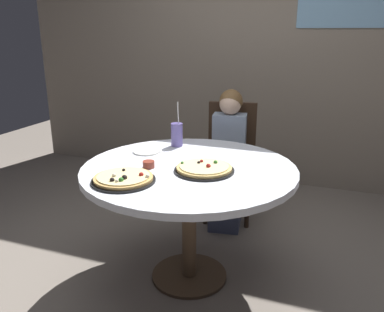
% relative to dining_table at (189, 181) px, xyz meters
% --- Properties ---
extents(ground_plane, '(8.00, 8.00, 0.00)m').
position_rel_dining_table_xyz_m(ground_plane, '(0.00, 0.00, -0.66)').
color(ground_plane, slate).
extents(wall_with_window, '(5.20, 0.14, 2.90)m').
position_rel_dining_table_xyz_m(wall_with_window, '(0.00, 1.95, 0.79)').
color(wall_with_window, gray).
rests_on(wall_with_window, ground_plane).
extents(dining_table, '(1.27, 1.27, 0.75)m').
position_rel_dining_table_xyz_m(dining_table, '(0.00, 0.00, 0.00)').
color(dining_table, silver).
rests_on(dining_table, ground_plane).
extents(chair_wooden, '(0.46, 0.46, 0.95)m').
position_rel_dining_table_xyz_m(chair_wooden, '(-0.01, 1.01, -0.13)').
color(chair_wooden, '#382619').
rests_on(chair_wooden, ground_plane).
extents(diner_child, '(0.31, 0.43, 1.08)m').
position_rel_dining_table_xyz_m(diner_child, '(0.01, 0.83, -0.17)').
color(diner_child, '#3F4766').
rests_on(diner_child, ground_plane).
extents(pizza_veggie, '(0.34, 0.34, 0.05)m').
position_rel_dining_table_xyz_m(pizza_veggie, '(-0.24, -0.35, 0.11)').
color(pizza_veggie, black).
rests_on(pizza_veggie, dining_table).
extents(pizza_cheese, '(0.34, 0.34, 0.05)m').
position_rel_dining_table_xyz_m(pizza_cheese, '(0.11, -0.05, 0.11)').
color(pizza_cheese, black).
rests_on(pizza_cheese, dining_table).
extents(soda_cup, '(0.08, 0.08, 0.31)m').
position_rel_dining_table_xyz_m(soda_cup, '(-0.23, 0.38, 0.17)').
color(soda_cup, '#6659A5').
rests_on(soda_cup, dining_table).
extents(sauce_bowl, '(0.07, 0.07, 0.04)m').
position_rel_dining_table_xyz_m(sauce_bowl, '(-0.21, -0.10, 0.11)').
color(sauce_bowl, brown).
rests_on(sauce_bowl, dining_table).
extents(plate_small, '(0.18, 0.18, 0.01)m').
position_rel_dining_table_xyz_m(plate_small, '(-0.36, 0.17, 0.10)').
color(plate_small, white).
rests_on(plate_small, dining_table).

